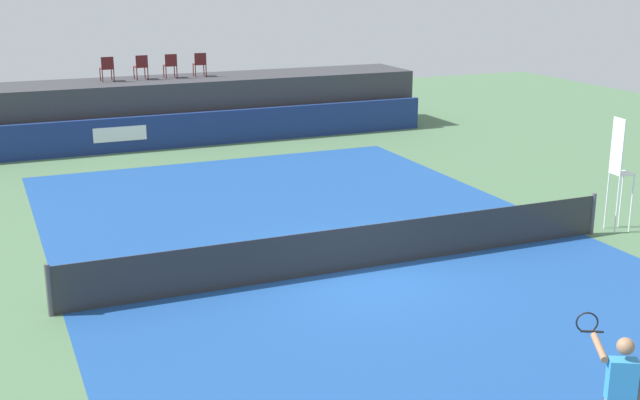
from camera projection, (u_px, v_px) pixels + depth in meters
ground_plane at (304, 229)px, 20.09m from camera, size 48.00×48.00×0.00m
court_inner at (357, 269)px, 17.43m from camera, size 12.00×22.00×0.00m
sponsor_wall at (194, 130)px, 29.23m from camera, size 18.00×0.22×1.20m
spectator_platform at (181, 108)px, 30.69m from camera, size 18.00×2.80×2.20m
spectator_chair_far_left at (107, 68)px, 29.37m from camera, size 0.46×0.46×0.89m
spectator_chair_left at (141, 66)px, 29.89m from camera, size 0.47×0.47×0.89m
spectator_chair_center at (170, 65)px, 30.30m from camera, size 0.44×0.44×0.89m
spectator_chair_right at (200, 63)px, 30.70m from camera, size 0.46×0.46×0.89m
umpire_chair at (619, 167)px, 19.58m from camera, size 0.48×0.48×2.76m
tennis_net at (357, 248)px, 17.30m from camera, size 12.40×0.02×0.95m
net_post_near at (49, 290)px, 14.97m from camera, size 0.10×0.10×1.00m
net_post_far at (593, 214)px, 19.61m from camera, size 0.10×0.10×1.00m
tennis_player at (619, 396)px, 10.36m from camera, size 0.66×1.26×1.77m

